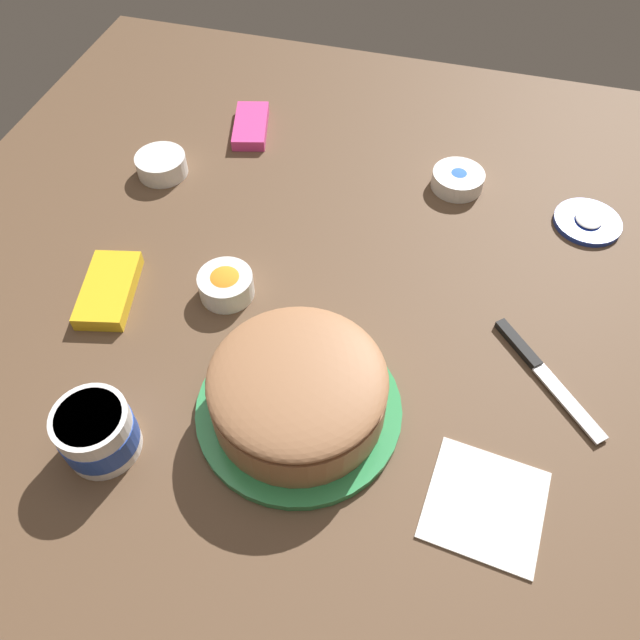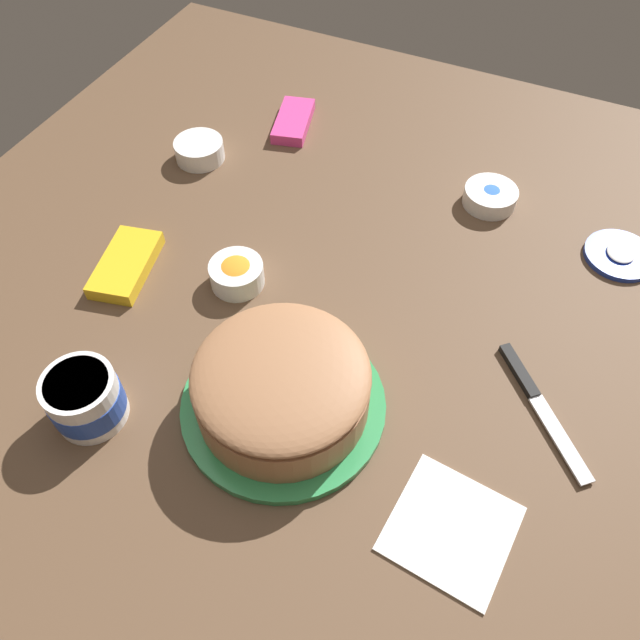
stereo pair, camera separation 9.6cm
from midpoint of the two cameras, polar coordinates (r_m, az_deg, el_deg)
The scene contains 11 objects.
ground_plane at distance 1.03m, azimuth 4.24°, elevation 1.82°, with size 1.54×1.54×0.00m, color brown.
frosted_cake at distance 0.87m, azimuth -0.35°, elevation -6.61°, with size 0.30×0.30×0.11m.
frosting_tub at distance 0.91m, azimuth -18.01°, elevation -7.06°, with size 0.10×0.10×0.09m.
frosting_tub_lid at distance 1.23m, azimuth 27.87°, elevation 5.18°, with size 0.12×0.12×0.02m.
spreading_knife at distance 0.98m, azimuth 21.84°, elevation -6.81°, with size 0.19×0.17×0.01m.
sprinkle_bowl_green at distance 1.30m, azimuth -8.90°, elevation 15.10°, with size 0.10×0.10×0.04m.
sprinkle_bowl_orange at distance 1.04m, azimuth -5.06°, elevation 4.17°, with size 0.09×0.09×0.04m.
sprinkle_bowl_blue at distance 1.23m, azimuth 17.57°, elevation 10.69°, with size 0.10×0.10×0.03m.
candy_box_lower at distance 1.38m, azimuth -0.38°, elevation 17.70°, with size 0.14×0.07×0.02m, color #E53D8E.
candy_box_upper at distance 1.10m, azimuth -15.03°, elevation 4.79°, with size 0.15×0.08×0.03m, color yellow.
paper_napkin at distance 0.86m, azimuth 15.25°, elevation -18.18°, with size 0.15×0.15×0.01m, color white.
Camera 2 is at (0.61, 0.25, 0.80)m, focal length 34.86 mm.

